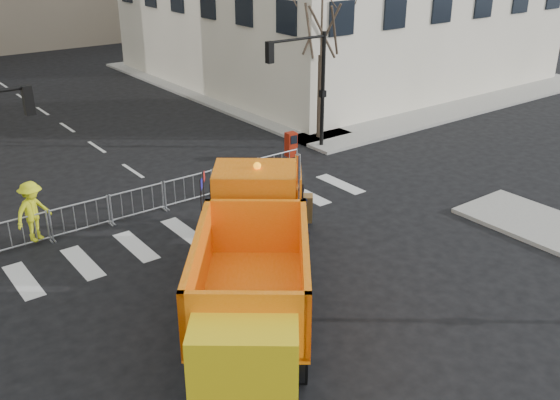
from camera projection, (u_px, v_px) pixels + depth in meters
ground at (311, 289)px, 17.98m from camera, size 120.00×120.00×0.00m
sidewalk_back at (171, 195)px, 24.17m from camera, size 64.00×5.00×0.15m
traffic_light_right at (323, 92)px, 28.55m from camera, size 0.18×0.18×5.40m
crowd_barriers at (164, 195)px, 22.91m from camera, size 12.60×0.60×1.10m
street_tree at (321, 63)px, 29.25m from camera, size 3.00×3.00×7.50m
plow_truck at (254, 257)px, 16.01m from camera, size 8.63×10.01×4.07m
cop_a at (225, 202)px, 21.21m from camera, size 0.82×0.64×1.98m
cop_b at (298, 210)px, 20.93m from camera, size 1.05×0.97×1.74m
cop_c at (244, 200)px, 21.82m from camera, size 1.00×0.91×1.64m
worker at (33, 211)px, 20.11m from camera, size 1.51×1.22×2.04m
newspaper_box at (291, 144)px, 27.84m from camera, size 0.48×0.43×1.10m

